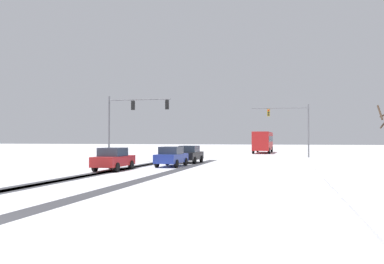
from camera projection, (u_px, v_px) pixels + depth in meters
The scene contains 10 objects.
wheel_track_left_lane at pixel (100, 173), 24.85m from camera, with size 1.17×33.84×0.01m, color #424247.
wheel_track_right_lane at pixel (163, 174), 23.77m from camera, with size 0.95×33.84×0.01m, color #424247.
wheel_track_center at pixel (106, 173), 24.75m from camera, with size 1.03×33.84×0.01m, color #424247.
sidewalk_kerb_right at pixel (366, 181), 19.40m from camera, with size 4.00×33.84×0.12m, color white.
traffic_signal_near_left at pixel (130, 115), 36.78m from camera, with size 6.41×0.58×6.50m.
traffic_signal_far_right at pixel (292, 121), 46.29m from camera, with size 6.96×0.61×6.50m.
car_black_lead at pixel (190, 154), 35.22m from camera, with size 1.90×4.13×1.62m.
car_blue_second at pixel (172, 156), 30.57m from camera, with size 1.90×4.13×1.62m.
car_red_third at pixel (113, 159), 26.73m from camera, with size 1.92×4.14×1.62m.
bus_oncoming at pixel (263, 141), 60.77m from camera, with size 2.82×11.04×3.38m.
Camera 1 is at (7.34, -7.23, 2.22)m, focal length 35.01 mm.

